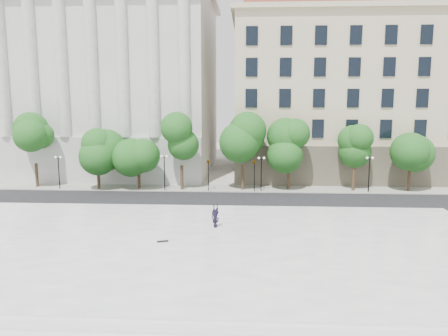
{
  "coord_description": "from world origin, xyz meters",
  "views": [
    {
      "loc": [
        3.53,
        -26.89,
        10.57
      ],
      "look_at": [
        1.58,
        10.0,
        4.74
      ],
      "focal_mm": 35.0,
      "sensor_mm": 36.0,
      "label": 1
    }
  ],
  "objects_px": {
    "traffic_light_west": "(208,160)",
    "skateboard": "(163,241)",
    "person_lying": "(215,224)",
    "traffic_light_east": "(255,160)"
  },
  "relations": [
    {
      "from": "traffic_light_west",
      "to": "skateboard",
      "type": "height_order",
      "value": "traffic_light_west"
    },
    {
      "from": "person_lying",
      "to": "skateboard",
      "type": "xyz_separation_m",
      "value": [
        -3.53,
        -3.79,
        -0.22
      ]
    },
    {
      "from": "traffic_light_west",
      "to": "person_lying",
      "type": "xyz_separation_m",
      "value": [
        1.94,
        -15.58,
        -3.03
      ]
    },
    {
      "from": "traffic_light_west",
      "to": "traffic_light_east",
      "type": "bearing_deg",
      "value": 0.0
    },
    {
      "from": "traffic_light_east",
      "to": "person_lying",
      "type": "xyz_separation_m",
      "value": [
        -3.35,
        -15.58,
        -3.07
      ]
    },
    {
      "from": "traffic_light_west",
      "to": "person_lying",
      "type": "height_order",
      "value": "traffic_light_west"
    },
    {
      "from": "person_lying",
      "to": "skateboard",
      "type": "relative_size",
      "value": 2.34
    },
    {
      "from": "traffic_light_west",
      "to": "traffic_light_east",
      "type": "xyz_separation_m",
      "value": [
        5.28,
        0.0,
        0.04
      ]
    },
    {
      "from": "traffic_light_west",
      "to": "person_lying",
      "type": "relative_size",
      "value": 2.26
    },
    {
      "from": "person_lying",
      "to": "skateboard",
      "type": "distance_m",
      "value": 5.18
    }
  ]
}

